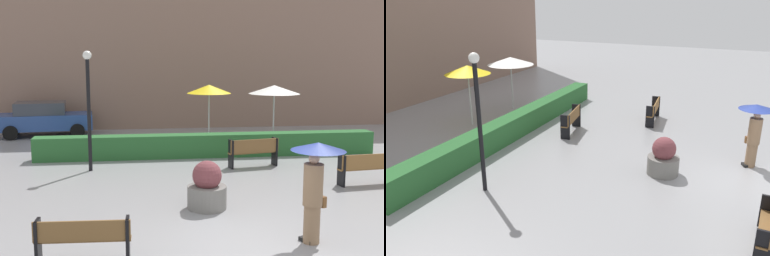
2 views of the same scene
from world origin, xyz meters
TOP-DOWN VIEW (x-y plane):
  - ground_plane at (0.00, 0.00)m, footprint 60.00×60.00m
  - bench_far_right at (4.31, 3.98)m, footprint 1.83×0.54m
  - bench_back_row at (1.60, 6.55)m, footprint 1.72×0.63m
  - bench_near_left at (-3.29, -0.40)m, footprint 1.70×0.41m
  - pedestrian_with_umbrella at (1.12, 0.07)m, footprint 1.06×1.06m
  - planter_pot at (-0.63, 2.45)m, footprint 0.95×0.95m
  - lamp_post at (-3.73, 6.71)m, footprint 0.28×0.28m
  - patio_umbrella_yellow at (0.80, 10.82)m, footprint 1.82×1.82m
  - patio_umbrella_white at (3.49, 10.57)m, footprint 2.11×2.11m
  - hedge_strip at (0.39, 8.40)m, footprint 12.44×0.70m

SIDE VIEW (x-z plane):
  - ground_plane at x=0.00m, z-range 0.00..0.00m
  - hedge_strip at x=0.39m, z-range 0.00..0.83m
  - bench_near_left at x=-3.29m, z-range 0.09..0.92m
  - planter_pot at x=-0.63m, z-range -0.08..1.09m
  - bench_far_right at x=4.31m, z-range 0.09..1.00m
  - bench_back_row at x=1.60m, z-range 0.09..1.03m
  - pedestrian_with_umbrella at x=1.12m, z-range 0.34..2.35m
  - patio_umbrella_white at x=3.49m, z-range 1.05..3.50m
  - patio_umbrella_yellow at x=0.80m, z-range 1.06..3.54m
  - lamp_post at x=-3.73m, z-range 0.44..4.26m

